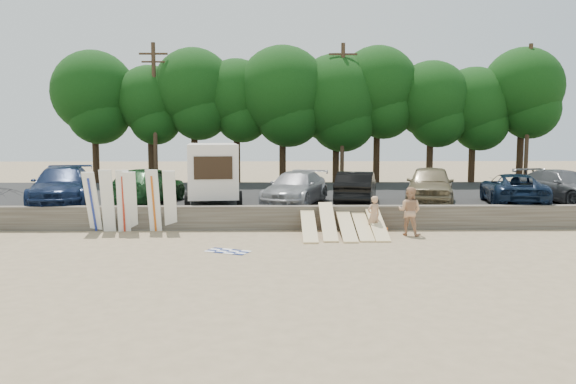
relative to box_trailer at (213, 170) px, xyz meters
name	(u,v)px	position (x,y,z in m)	size (l,w,h in m)	color
ground	(337,243)	(5.22, -6.26, -2.28)	(120.00, 120.00, 0.00)	tan
seawall	(329,218)	(5.22, -3.26, -1.78)	(44.00, 0.50, 1.00)	#6B6356
parking_lot	(317,200)	(5.22, 4.24, -1.93)	(44.00, 14.50, 0.70)	#282828
treeline	(311,94)	(5.26, 11.17, 4.31)	(33.74, 6.36, 9.11)	#382616
utility_poles	(343,111)	(7.22, 9.74, 3.15)	(25.80, 0.26, 9.00)	#473321
box_trailer	(213,170)	(0.00, 0.00, 0.00)	(2.97, 4.67, 2.82)	white
car_0	(63,186)	(-6.90, -0.44, -0.70)	(2.47, 6.08, 1.77)	#111E3E
car_1	(147,185)	(-3.12, -0.01, -0.69)	(2.11, 5.25, 1.79)	#163D1B
car_2	(296,188)	(3.89, -0.50, -0.82)	(2.14, 5.26, 1.53)	#95959A
car_3	(356,188)	(6.75, -0.36, -0.81)	(1.63, 4.68, 1.54)	black
car_4	(430,185)	(10.27, -0.19, -0.69)	(2.11, 5.24, 1.79)	#7B6C4E
car_5	(513,189)	(14.03, -0.64, -0.86)	(2.40, 5.22, 1.45)	black
car_6	(564,186)	(16.86, 0.21, -0.81)	(2.15, 5.30, 1.54)	#525457
surfboard_upright_0	(92,202)	(-4.44, -3.85, -1.03)	(0.50, 0.06, 2.60)	white
surfboard_upright_1	(107,201)	(-3.83, -3.80, -1.00)	(0.50, 0.06, 2.60)	white
surfboard_upright_2	(123,201)	(-3.19, -3.83, -1.00)	(0.50, 0.06, 2.60)	white
surfboard_upright_3	(131,202)	(-2.90, -3.82, -1.03)	(0.50, 0.06, 2.60)	white
surfboard_upright_4	(154,201)	(-1.98, -3.76, -1.00)	(0.50, 0.06, 2.60)	white
surfboard_upright_5	(170,201)	(-1.32, -3.74, -1.02)	(0.50, 0.06, 2.60)	white
surfboard_low_0	(309,226)	(4.28, -4.93, -1.85)	(0.56, 3.00, 0.07)	beige
surfboard_low_1	(328,221)	(5.03, -4.74, -1.70)	(0.56, 3.00, 0.07)	beige
surfboard_low_2	(347,226)	(5.76, -4.84, -1.87)	(0.56, 3.00, 0.07)	beige
surfboard_low_3	(362,225)	(6.39, -4.68, -1.87)	(0.56, 3.00, 0.07)	beige
surfboard_low_4	(377,224)	(6.97, -4.73, -1.80)	(0.56, 3.00, 0.07)	beige
beachgoer_a	(374,216)	(6.85, -4.62, -1.50)	(0.57, 0.37, 1.56)	tan
beachgoer_b	(410,211)	(8.26, -4.67, -1.32)	(0.93, 0.73, 1.92)	tan
cooler	(363,228)	(6.54, -3.86, -2.12)	(0.38, 0.30, 0.32)	#258846
gear_bag	(383,231)	(7.32, -4.23, -2.17)	(0.30, 0.25, 0.22)	orange
beach_towel	(228,251)	(1.36, -7.61, -2.27)	(1.50, 1.50, 0.00)	white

